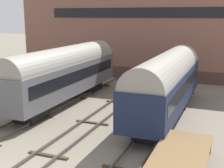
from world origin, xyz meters
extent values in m
cube|color=#3D2D1E|center=(-4.75, 9.00, 0.05)|extent=(2.60, 0.24, 0.10)
cube|color=#3D2D1E|center=(-4.75, 15.00, 0.05)|extent=(2.60, 0.24, 0.10)
cube|color=#3D2D1E|center=(-4.75, 21.00, 0.05)|extent=(2.60, 0.24, 0.10)
cube|color=#3D2D1E|center=(-4.75, 27.00, 0.05)|extent=(2.60, 0.24, 0.10)
cube|color=#3D2D1E|center=(0.00, 3.00, 0.05)|extent=(2.60, 0.24, 0.10)
cube|color=#3D2D1E|center=(0.00, 9.00, 0.05)|extent=(2.60, 0.24, 0.10)
cube|color=#3D2D1E|center=(0.00, 15.00, 0.05)|extent=(2.60, 0.24, 0.10)
cube|color=#3D2D1E|center=(0.00, 21.00, 0.05)|extent=(2.60, 0.24, 0.10)
cube|color=#3D2D1E|center=(0.00, 27.00, 0.05)|extent=(2.60, 0.24, 0.10)
cube|color=#3D2D1E|center=(4.75, 9.00, 0.05)|extent=(2.60, 0.24, 0.10)
cube|color=#3D2D1E|center=(4.75, 15.00, 0.05)|extent=(2.60, 0.24, 0.10)
cube|color=#3D2D1E|center=(4.75, 21.00, 0.05)|extent=(2.60, 0.24, 0.10)
cube|color=#3D2D1E|center=(4.75, 27.00, 0.05)|extent=(2.60, 0.24, 0.10)
cube|color=black|center=(-4.75, 18.62, 0.50)|extent=(1.80, 2.40, 1.00)
cube|color=black|center=(-4.75, 8.01, 0.50)|extent=(1.80, 2.40, 1.00)
cube|color=slate|center=(-4.75, 13.31, 2.37)|extent=(3.05, 16.33, 2.74)
cube|color=black|center=(-4.75, 13.31, 2.70)|extent=(3.09, 15.03, 0.98)
cylinder|color=gray|center=(-4.75, 13.31, 3.74)|extent=(2.89, 16.01, 2.89)
cube|color=black|center=(4.75, 17.79, 0.50)|extent=(1.80, 2.40, 1.00)
cube|color=black|center=(4.75, 7.83, 0.50)|extent=(1.80, 2.40, 1.00)
cube|color=#192342|center=(4.75, 12.81, 2.32)|extent=(3.09, 15.32, 2.63)
cube|color=black|center=(4.75, 12.81, 2.63)|extent=(3.13, 14.09, 0.95)
cylinder|color=gray|center=(4.75, 12.81, 3.63)|extent=(2.94, 15.01, 2.94)
cylinder|color=brown|center=(6.22, 6.74, 0.52)|extent=(0.20, 0.20, 1.05)
cylinder|color=brown|center=(8.64, 6.74, 0.52)|extent=(0.20, 0.20, 1.05)
cube|color=#4F342A|center=(-1.92, 32.31, 0.75)|extent=(33.18, 12.38, 1.50)
cube|color=brown|center=(-1.92, 32.31, 8.25)|extent=(33.18, 12.38, 13.49)
cube|color=black|center=(-1.92, 26.06, 8.25)|extent=(23.22, 0.10, 1.20)
camera|label=1|loc=(9.59, -11.16, 8.00)|focal=50.00mm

